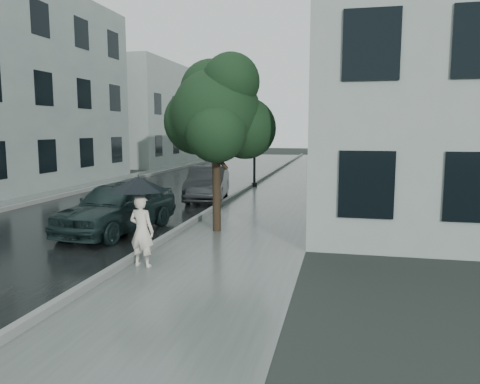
% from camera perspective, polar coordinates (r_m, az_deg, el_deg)
% --- Properties ---
extents(ground, '(120.00, 120.00, 0.00)m').
position_cam_1_polar(ground, '(9.95, -4.37, -8.80)').
color(ground, black).
rests_on(ground, ground).
extents(sidewalk, '(3.50, 60.00, 0.01)m').
position_cam_1_polar(sidewalk, '(21.46, 5.57, 0.13)').
color(sidewalk, slate).
rests_on(sidewalk, ground).
extents(kerb_near, '(0.15, 60.00, 0.15)m').
position_cam_1_polar(kerb_near, '(21.75, 0.79, 0.45)').
color(kerb_near, slate).
rests_on(kerb_near, ground).
extents(asphalt_road, '(6.85, 60.00, 0.00)m').
position_cam_1_polar(asphalt_road, '(22.72, -7.89, 0.51)').
color(asphalt_road, black).
rests_on(asphalt_road, ground).
extents(kerb_far, '(0.15, 60.00, 0.15)m').
position_cam_1_polar(kerb_far, '(24.14, -15.70, 0.89)').
color(kerb_far, slate).
rests_on(kerb_far, ground).
extents(sidewalk_far, '(1.70, 60.00, 0.01)m').
position_cam_1_polar(sidewalk_far, '(24.60, -17.60, 0.77)').
color(sidewalk_far, '#4C5451').
rests_on(sidewalk_far, ground).
extents(building_near, '(7.02, 36.00, 9.00)m').
position_cam_1_polar(building_near, '(28.80, 18.11, 10.68)').
color(building_near, gray).
rests_on(building_near, ground).
extents(building_far_b, '(7.02, 18.00, 8.00)m').
position_cam_1_polar(building_far_b, '(42.50, -10.61, 9.17)').
color(building_far_b, gray).
rests_on(building_far_b, ground).
extents(pedestrian, '(0.59, 0.44, 1.48)m').
position_cam_1_polar(pedestrian, '(9.80, -11.89, -4.68)').
color(pedestrian, beige).
rests_on(pedestrian, sidewalk).
extents(umbrella, '(1.33, 1.33, 0.98)m').
position_cam_1_polar(umbrella, '(9.61, -12.26, 0.99)').
color(umbrella, black).
rests_on(umbrella, ground).
extents(street_tree, '(3.19, 2.90, 4.81)m').
position_cam_1_polar(street_tree, '(12.88, -2.82, 9.60)').
color(street_tree, '#332619').
rests_on(street_tree, ground).
extents(lamp_post, '(0.84, 0.41, 5.50)m').
position_cam_1_polar(lamp_post, '(22.83, 1.41, 8.49)').
color(lamp_post, black).
rests_on(lamp_post, ground).
extents(car_near, '(2.25, 4.37, 1.42)m').
position_cam_1_polar(car_near, '(13.25, -14.71, -1.69)').
color(car_near, black).
rests_on(car_near, ground).
extents(car_far, '(2.03, 4.19, 1.32)m').
position_cam_1_polar(car_far, '(18.68, -3.96, 1.07)').
color(car_far, black).
rests_on(car_far, ground).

